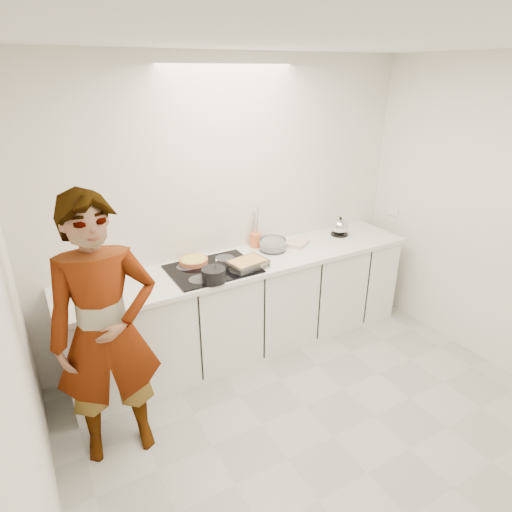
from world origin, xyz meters
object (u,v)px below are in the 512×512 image
baking_dish (247,263)px  utensil_crock (256,240)px  tart_dish (194,261)px  mixing_bowl (273,245)px  saucepan (214,275)px  cook (106,334)px  hob (213,269)px  kettle (340,227)px

baking_dish → utensil_crock: (0.30, 0.39, 0.02)m
tart_dish → utensil_crock: utensil_crock is taller
mixing_bowl → utensil_crock: (-0.09, 0.16, 0.01)m
tart_dish → mixing_bowl: 0.76m
saucepan → cook: 0.96m
saucepan → utensil_crock: size_ratio=1.63×
hob → utensil_crock: utensil_crock is taller
baking_dish → utensil_crock: size_ratio=2.62×
saucepan → mixing_bowl: (0.75, 0.33, -0.01)m
hob → cook: cook is taller
utensil_crock → mixing_bowl: bearing=-59.0°
utensil_crock → cook: (-1.56, -0.83, -0.05)m
tart_dish → saucepan: size_ratio=1.16×
saucepan → baking_dish: saucepan is taller
kettle → tart_dish: bearing=177.8°
hob → saucepan: saucepan is taller
kettle → utensil_crock: size_ratio=1.54×
baking_dish → kettle: kettle is taller
saucepan → mixing_bowl: size_ratio=0.71×
tart_dish → saucepan: bearing=-88.3°
baking_dish → mixing_bowl: 0.46m
mixing_bowl → kettle: kettle is taller
kettle → cook: 2.54m
baking_dish → utensil_crock: utensil_crock is taller
baking_dish → kettle: bearing=11.2°
hob → baking_dish: 0.30m
mixing_bowl → kettle: 0.80m
baking_dish → cook: 1.33m
tart_dish → cook: bearing=-140.4°
hob → utensil_crock: bearing=25.1°
kettle → cook: size_ratio=0.11×
hob → tart_dish: (-0.10, 0.17, 0.03)m
mixing_bowl → saucepan: bearing=-156.1°
tart_dish → kettle: bearing=-2.2°
tart_dish → utensil_crock: size_ratio=1.88×
cook → utensil_crock: bearing=34.9°
baking_dish → mixing_bowl: bearing=30.5°
tart_dish → baking_dish: bearing=-39.0°
saucepan → cook: size_ratio=0.12×
cook → hob: bearing=36.5°
hob → saucepan: 0.25m
saucepan → kettle: (1.55, 0.34, 0.02)m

